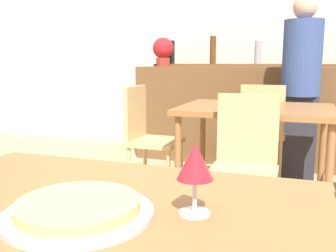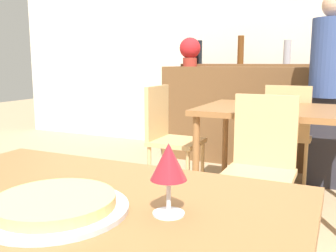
% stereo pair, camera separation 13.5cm
% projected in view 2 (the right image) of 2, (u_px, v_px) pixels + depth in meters
% --- Properties ---
extents(wall_back, '(8.00, 0.05, 2.80)m').
position_uv_depth(wall_back, '(292.00, 36.00, 4.32)').
color(wall_back, silver).
rests_on(wall_back, ground_plane).
extents(dining_table_near, '(1.08, 0.76, 0.77)m').
position_uv_depth(dining_table_near, '(69.00, 240.00, 0.89)').
color(dining_table_near, brown).
rests_on(dining_table_near, ground_plane).
extents(dining_table_far, '(1.12, 0.85, 0.77)m').
position_uv_depth(dining_table_far, '(278.00, 119.00, 2.74)').
color(dining_table_far, brown).
rests_on(dining_table_far, ground_plane).
extents(bar_counter, '(2.60, 0.56, 1.05)m').
position_uv_depth(bar_counter, '(282.00, 116.00, 4.01)').
color(bar_counter, brown).
rests_on(bar_counter, ground_plane).
extents(bar_back_shelf, '(2.39, 0.24, 0.34)m').
position_uv_depth(bar_back_shelf, '(289.00, 60.00, 4.03)').
color(bar_back_shelf, brown).
rests_on(bar_back_shelf, bar_counter).
extents(chair_far_side_front, '(0.40, 0.40, 0.91)m').
position_uv_depth(chair_far_side_front, '(261.00, 160.00, 2.24)').
color(chair_far_side_front, tan).
rests_on(chair_far_side_front, ground_plane).
extents(chair_far_side_back, '(0.40, 0.40, 0.91)m').
position_uv_depth(chair_far_side_back, '(288.00, 129.00, 3.30)').
color(chair_far_side_back, tan).
rests_on(chair_far_side_back, ground_plane).
extents(chair_far_side_left, '(0.40, 0.40, 0.91)m').
position_uv_depth(chair_far_side_left, '(168.00, 132.00, 3.14)').
color(chair_far_side_left, tan).
rests_on(chair_far_side_left, ground_plane).
extents(pizza_tray, '(0.32, 0.32, 0.04)m').
position_uv_depth(pizza_tray, '(55.00, 205.00, 0.82)').
color(pizza_tray, '#B7B7BC').
rests_on(pizza_tray, dining_table_near).
extents(person_standing, '(0.34, 0.34, 1.68)m').
position_uv_depth(person_standing, '(329.00, 85.00, 3.24)').
color(person_standing, '#2D2D38').
rests_on(person_standing, ground_plane).
extents(wine_glass, '(0.08, 0.08, 0.16)m').
position_uv_depth(wine_glass, '(169.00, 164.00, 0.80)').
color(wine_glass, silver).
rests_on(wine_glass, dining_table_near).
extents(potted_plant, '(0.24, 0.24, 0.33)m').
position_uv_depth(potted_plant, '(190.00, 50.00, 4.29)').
color(potted_plant, maroon).
rests_on(potted_plant, bar_counter).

